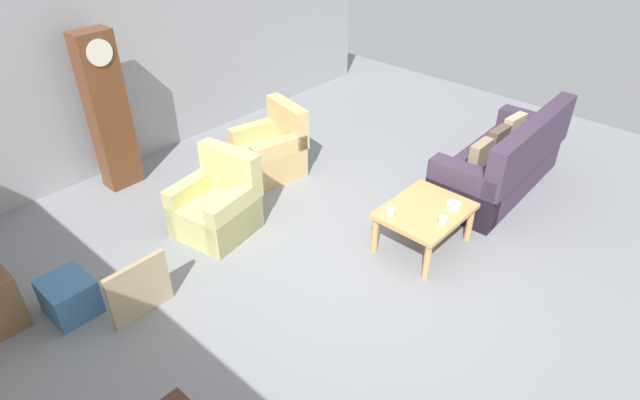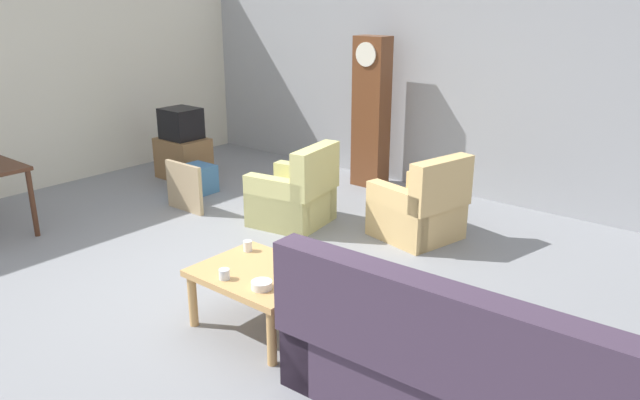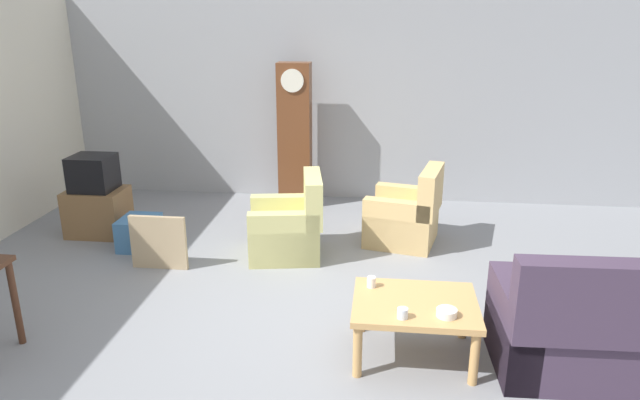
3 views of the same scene
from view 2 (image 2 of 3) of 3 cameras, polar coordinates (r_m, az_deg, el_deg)
The scene contains 15 objects.
ground_plane at distance 5.66m, azimuth -6.57°, elevation -7.45°, with size 10.40×10.40×0.00m, color gray.
garage_door_wall at distance 8.04m, azimuth 12.08°, elevation 12.02°, with size 8.40×0.16×3.20m, color #9EA0A5.
pegboard_wall_left at distance 8.87m, azimuth -24.59°, elevation 10.31°, with size 0.12×6.40×2.88m, color silver.
couch_floral at distance 3.86m, azimuth 12.14°, elevation -15.20°, with size 2.13×0.95×1.04m.
armchair_olive_near at distance 6.87m, azimuth -2.35°, elevation 0.22°, with size 0.91×0.88×0.92m.
armchair_olive_far at distance 6.54m, azimuth 9.27°, elevation -0.98°, with size 0.94×0.92×0.92m.
coffee_table_wood at distance 4.74m, azimuth -5.58°, elevation -7.34°, with size 0.96×0.76×0.48m.
grandfather_clock at distance 8.14m, azimuth 4.78°, elevation 8.09°, with size 0.44×0.30×1.97m.
tv_stand_cabinet at distance 8.82m, azimuth -12.57°, elevation 3.82°, with size 0.68×0.52×0.57m, color brown.
tv_crt at distance 8.71m, azimuth -12.80°, elevation 6.96°, with size 0.48×0.44×0.42m, color black.
framed_picture_leaning at distance 7.45m, azimuth -12.51°, elevation 1.16°, with size 0.60×0.05×0.58m, color tan.
storage_box_blue at distance 8.12m, azimuth -11.56°, elevation 1.87°, with size 0.41×0.46×0.36m, color teal.
cup_white_porcelain at distance 5.05m, azimuth -6.74°, elevation -4.26°, with size 0.07×0.07×0.09m, color white.
cup_blue_rimmed at distance 4.60m, azimuth -8.89°, elevation -6.82°, with size 0.08×0.08×0.08m, color silver.
bowl_white_stacked at distance 4.43m, azimuth -5.44°, elevation -7.87°, with size 0.15×0.15×0.06m, color white.
Camera 2 is at (3.70, -3.48, 2.49)m, focal length 34.41 mm.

